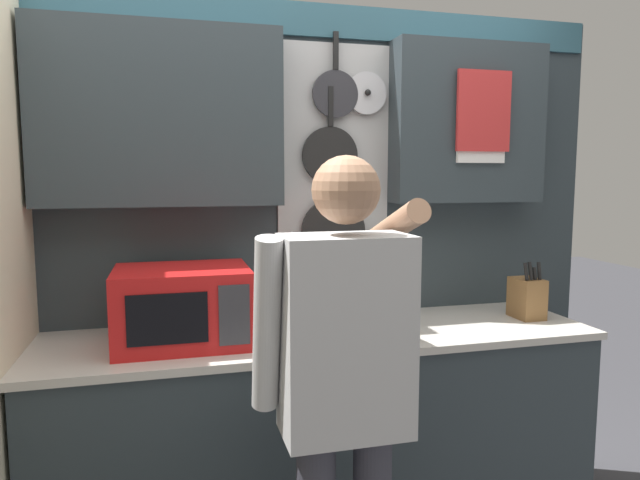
{
  "coord_description": "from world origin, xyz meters",
  "views": [
    {
      "loc": [
        -0.59,
        -2.19,
        1.58
      ],
      "look_at": [
        0.04,
        0.19,
        1.29
      ],
      "focal_mm": 32.0,
      "sensor_mm": 36.0,
      "label": 1
    }
  ],
  "objects_px": {
    "knife_block": "(527,298)",
    "utensil_crock": "(390,306)",
    "person": "(344,377)",
    "microwave": "(183,306)"
  },
  "relations": [
    {
      "from": "knife_block",
      "to": "utensil_crock",
      "type": "distance_m",
      "value": 0.65
    },
    {
      "from": "utensil_crock",
      "to": "person",
      "type": "bearing_deg",
      "value": -122.99
    },
    {
      "from": "person",
      "to": "microwave",
      "type": "bearing_deg",
      "value": 127.53
    },
    {
      "from": "microwave",
      "to": "person",
      "type": "relative_size",
      "value": 0.3
    },
    {
      "from": "knife_block",
      "to": "person",
      "type": "relative_size",
      "value": 0.16
    },
    {
      "from": "knife_block",
      "to": "person",
      "type": "distance_m",
      "value": 1.2
    },
    {
      "from": "microwave",
      "to": "utensil_crock",
      "type": "xyz_separation_m",
      "value": [
        0.84,
        0.0,
        -0.05
      ]
    },
    {
      "from": "utensil_crock",
      "to": "person",
      "type": "distance_m",
      "value": 0.71
    },
    {
      "from": "microwave",
      "to": "utensil_crock",
      "type": "distance_m",
      "value": 0.85
    },
    {
      "from": "microwave",
      "to": "person",
      "type": "bearing_deg",
      "value": -52.47
    }
  ]
}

